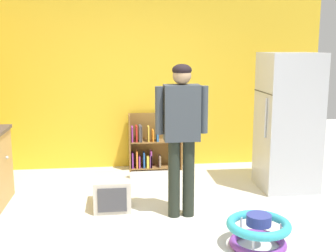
{
  "coord_description": "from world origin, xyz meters",
  "views": [
    {
      "loc": [
        -0.58,
        -4.22,
        1.87
      ],
      "look_at": [
        -0.01,
        0.5,
        0.97
      ],
      "focal_mm": 45.79,
      "sensor_mm": 36.0,
      "label": 1
    }
  ],
  "objects_px": {
    "pet_carrier": "(112,192)",
    "refrigerator": "(288,122)",
    "baby_walker": "(258,231)",
    "standing_person": "(182,127)",
    "bookshelf": "(152,145)"
  },
  "relations": [
    {
      "from": "baby_walker",
      "to": "pet_carrier",
      "type": "height_order",
      "value": "pet_carrier"
    },
    {
      "from": "bookshelf",
      "to": "pet_carrier",
      "type": "relative_size",
      "value": 1.54
    },
    {
      "from": "refrigerator",
      "to": "standing_person",
      "type": "bearing_deg",
      "value": -152.68
    },
    {
      "from": "bookshelf",
      "to": "pet_carrier",
      "type": "bearing_deg",
      "value": -111.15
    },
    {
      "from": "pet_carrier",
      "to": "refrigerator",
      "type": "bearing_deg",
      "value": 10.4
    },
    {
      "from": "bookshelf",
      "to": "pet_carrier",
      "type": "distance_m",
      "value": 1.66
    },
    {
      "from": "refrigerator",
      "to": "pet_carrier",
      "type": "relative_size",
      "value": 3.22
    },
    {
      "from": "refrigerator",
      "to": "standing_person",
      "type": "xyz_separation_m",
      "value": [
        -1.52,
        -0.78,
        0.12
      ]
    },
    {
      "from": "baby_walker",
      "to": "pet_carrier",
      "type": "distance_m",
      "value": 1.81
    },
    {
      "from": "refrigerator",
      "to": "standing_person",
      "type": "distance_m",
      "value": 1.71
    },
    {
      "from": "standing_person",
      "to": "pet_carrier",
      "type": "xyz_separation_m",
      "value": [
        -0.76,
        0.37,
        -0.83
      ]
    },
    {
      "from": "pet_carrier",
      "to": "bookshelf",
      "type": "bearing_deg",
      "value": 68.85
    },
    {
      "from": "bookshelf",
      "to": "baby_walker",
      "type": "bearing_deg",
      "value": -74.25
    },
    {
      "from": "baby_walker",
      "to": "pet_carrier",
      "type": "xyz_separation_m",
      "value": [
        -1.37,
        1.19,
        0.02
      ]
    },
    {
      "from": "bookshelf",
      "to": "baby_walker",
      "type": "distance_m",
      "value": 2.85
    }
  ]
}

